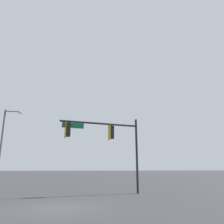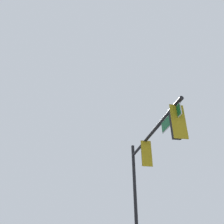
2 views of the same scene
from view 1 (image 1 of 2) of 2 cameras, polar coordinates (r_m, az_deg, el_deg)
ground_plane at (r=12.65m, az=-14.06°, el=-23.19°), size 400.00×400.00×0.00m
signal_pole_near at (r=18.15m, az=-1.69°, el=-6.40°), size 6.68×1.17×6.21m
street_lamp at (r=24.49m, az=-26.51°, el=-7.12°), size 1.85×0.34×7.88m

